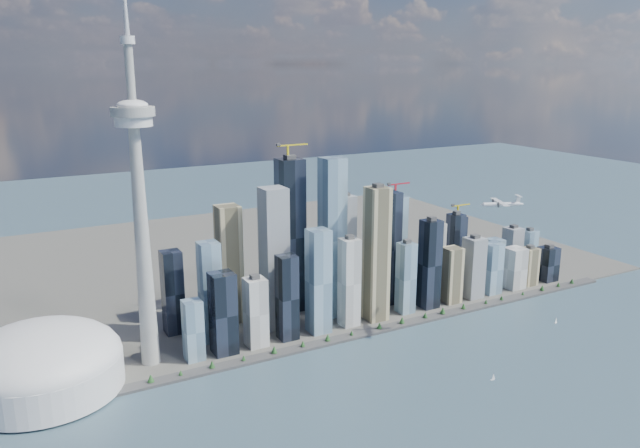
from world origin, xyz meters
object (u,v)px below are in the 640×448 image
needle_tower (139,202)px  airplane (502,204)px  sailboat_west (493,378)px  sailboat_east (556,321)px  dome_stadium (42,363)px

needle_tower → airplane: (493.62, -160.57, -23.02)m
airplane → needle_tower: bearing=-174.3°
sailboat_west → sailboat_east: sailboat_east is taller
dome_stadium → airplane: 673.95m
sailboat_east → dome_stadium: bearing=151.4°
sailboat_west → sailboat_east: size_ratio=0.97×
dome_stadium → sailboat_east: bearing=-12.0°
airplane → sailboat_east: airplane is taller
dome_stadium → sailboat_east: size_ratio=19.37×
dome_stadium → sailboat_west: bearing=-25.6°
airplane → dome_stadium: bearing=-169.6°
sailboat_west → sailboat_east: 246.23m
needle_tower → dome_stadium: bearing=-175.9°
needle_tower → sailboat_east: size_ratio=53.31×
sailboat_east → needle_tower: bearing=148.0°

